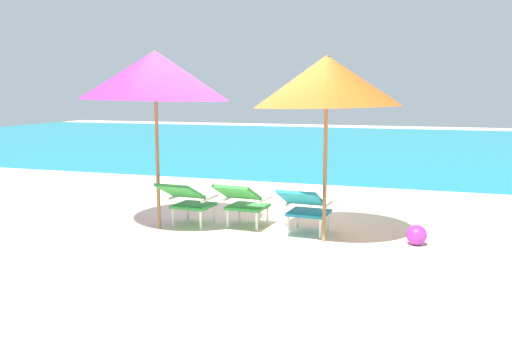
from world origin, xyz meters
TOP-DOWN VIEW (x-y plane):
  - ground_plane at (0.00, 4.00)m, footprint 40.00×40.00m
  - ocean_band at (0.00, 12.83)m, footprint 40.00×18.00m
  - lounge_chair_left at (-0.80, -0.23)m, footprint 0.60×0.91m
  - lounge_chair_center at (-0.04, -0.07)m, footprint 0.59×0.91m
  - lounge_chair_right at (0.87, -0.18)m, footprint 0.59×0.91m
  - beach_umbrella_left at (-1.15, -0.43)m, footprint 2.27×2.27m
  - beach_umbrella_right at (1.16, -0.35)m, footprint 2.08×2.07m
  - beach_ball at (2.29, -0.16)m, footprint 0.26×0.26m

SIDE VIEW (x-z plane):
  - ground_plane at x=0.00m, z-range 0.00..0.00m
  - ocean_band at x=0.00m, z-range 0.00..0.01m
  - beach_ball at x=2.29m, z-range 0.00..0.26m
  - lounge_chair_left at x=-0.80m, z-range 0.06..0.75m
  - lounge_chair_center at x=-0.04m, z-range 0.06..0.75m
  - lounge_chair_right at x=0.87m, z-range 0.06..0.75m
  - beach_umbrella_right at x=1.16m, z-range 0.84..3.20m
  - beach_umbrella_left at x=-1.15m, z-range 0.88..3.34m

